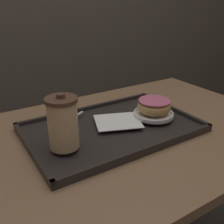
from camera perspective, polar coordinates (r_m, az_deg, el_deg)
cafe_table at (r=0.91m, az=2.72°, el=-12.37°), size 1.08×0.70×0.73m
serving_tray at (r=0.82m, az=-0.00°, el=-3.61°), size 0.52×0.34×0.02m
napkin_paper at (r=0.83m, az=1.25°, el=-2.02°), size 0.17×0.16×0.00m
coffee_cup_front at (r=0.68m, az=-10.64°, el=-2.31°), size 0.08×0.08×0.15m
plate_with_chocolate_donut at (r=0.88m, az=9.20°, el=-0.46°), size 0.13×0.13×0.01m
donut_chocolate_glazed at (r=0.87m, az=9.32°, el=1.23°), size 0.11×0.11×0.04m
spoon at (r=0.81m, az=-11.12°, el=-2.81°), size 0.15×0.10×0.01m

